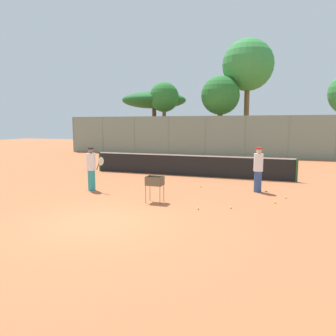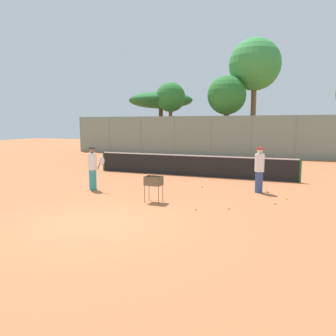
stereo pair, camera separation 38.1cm
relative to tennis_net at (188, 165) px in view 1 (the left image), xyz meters
name	(u,v)px [view 1 (the left image)]	position (x,y,z in m)	size (l,w,h in m)	color
ground_plane	(98,223)	(0.00, -8.49, -0.56)	(80.00, 80.00, 0.00)	#B7663D
tennis_net	(188,165)	(0.00, 0.00, 0.00)	(10.41, 0.10, 1.07)	#26592D
back_fence	(225,136)	(0.00, 10.32, 1.08)	(28.82, 0.08, 3.27)	gray
tree_0	(248,66)	(1.22, 13.79, 7.03)	(4.39, 4.39, 9.85)	brown
tree_1	(164,98)	(-6.09, 12.75, 4.43)	(2.70, 2.70, 6.40)	brown
tree_2	(220,96)	(-0.81, 12.27, 4.39)	(3.25, 3.25, 6.65)	brown
tree_3	(154,101)	(-7.80, 14.51, 4.33)	(6.26, 6.26, 5.70)	brown
player_white_outfit	(258,169)	(3.67, -2.89, 0.34)	(0.36, 0.90, 1.73)	#334C8C
player_red_cap	(91,168)	(-2.56, -4.83, 0.33)	(0.90, 0.35, 1.71)	teal
ball_cart	(155,183)	(0.55, -5.84, 0.10)	(0.56, 0.41, 0.88)	brown
tennis_ball_0	(201,186)	(1.36, -2.70, -0.53)	(0.07, 0.07, 0.07)	#D1E54C
tennis_ball_1	(231,208)	(3.11, -5.81, -0.53)	(0.07, 0.07, 0.07)	#D1E54C
tennis_ball_2	(198,209)	(2.18, -6.28, -0.53)	(0.07, 0.07, 0.07)	#D1E54C
tennis_ball_3	(275,202)	(4.39, -4.62, -0.53)	(0.07, 0.07, 0.07)	#D1E54C
tennis_ball_4	(286,198)	(4.72, -3.73, -0.53)	(0.07, 0.07, 0.07)	#D1E54C
parked_car	(202,145)	(-2.90, 14.66, 0.10)	(4.20, 1.70, 1.60)	#3F4C8C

